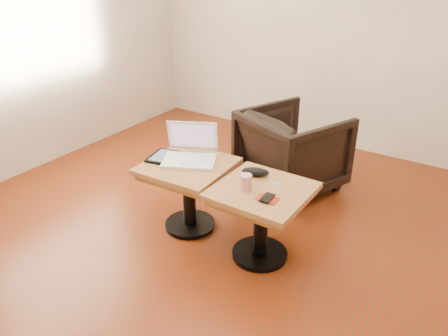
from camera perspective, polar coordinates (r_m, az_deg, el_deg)
The scene contains 11 objects.
room_shell at distance 2.35m, azimuth 0.36°, elevation 14.84°, with size 4.52×4.52×2.71m.
side_table_left at distance 3.07m, azimuth -4.67°, elevation -1.59°, with size 0.59×0.59×0.51m.
side_table_right at distance 2.77m, azimuth 4.95°, elevation -5.00°, with size 0.57×0.57×0.51m.
laptop at distance 3.06m, azimuth -4.41°, elevation 2.03°, with size 0.46×0.44×0.25m.
tablet at distance 3.11m, azimuth -7.84°, elevation 1.46°, with size 0.23×0.27×0.02m.
charging_adapter at distance 3.29m, azimuth -5.58°, elevation 3.07°, with size 0.04×0.04×0.03m, color white.
glasses_case at distance 2.84m, azimuth 4.12°, elevation -0.49°, with size 0.18×0.08×0.06m, color black.
striped_cup at distance 2.67m, azimuth 2.86°, elevation -1.85°, with size 0.08×0.08×0.10m, color #C73045.
earbuds_tangle at distance 2.74m, azimuth 6.94°, elevation -2.18°, with size 0.08×0.05×0.01m.
phone_on_sleeve at distance 2.59m, azimuth 5.69°, elevation -3.98°, with size 0.13×0.12×0.02m.
armchair at distance 3.68m, azimuth 8.88°, elevation 2.32°, with size 0.72×0.74×0.68m, color black.
Camera 1 is at (1.26, -1.93, 1.83)m, focal length 35.00 mm.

